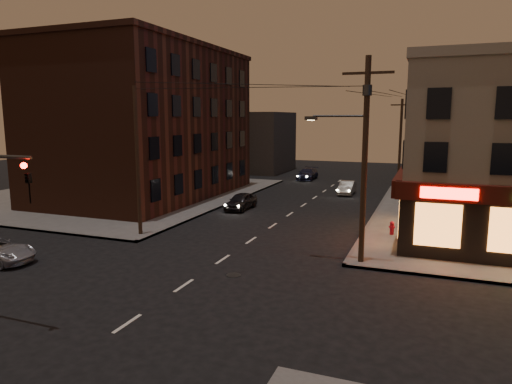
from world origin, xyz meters
The scene contains 13 objects.
ground centered at (0.00, 0.00, 0.00)m, with size 120.00×120.00×0.00m, color black.
sidewalk_nw centered at (-18.00, 19.00, 0.07)m, with size 24.00×28.00×0.15m, color #514F4C.
brick_apartment centered at (-14.50, 19.00, 6.65)m, with size 12.00×20.00×13.00m, color #472317.
bg_building_ne_a centered at (14.00, 38.00, 3.50)m, with size 10.00×12.00×7.00m, color #3F3D3A.
bg_building_nw centered at (-13.00, 42.00, 4.00)m, with size 9.00×10.00×8.00m, color #3F3D3A.
bg_building_ne_b centered at (12.00, 52.00, 3.00)m, with size 8.00×8.00×6.00m, color #3F3D3A.
utility_pole_main centered at (6.68, 5.80, 5.76)m, with size 4.20×0.44×10.00m.
utility_pole_far centered at (6.80, 32.00, 4.65)m, with size 0.26×0.26×9.00m, color #382619.
utility_pole_west centered at (-6.80, 6.50, 4.65)m, with size 0.24×0.24×9.00m, color #382619.
sedan_near centered at (-4.22, 16.44, 0.66)m, with size 1.56×3.89×1.33m, color black.
sedan_mid centered at (2.43, 26.86, 0.63)m, with size 1.34×3.83×1.26m, color gray.
sedan_far centered at (-3.82, 35.84, 0.67)m, with size 1.88×4.62×1.34m, color #191B32.
fire_hydrant centered at (7.80, 11.87, 0.61)m, with size 0.38×0.38×0.85m.
Camera 1 is at (9.78, -16.64, 7.26)m, focal length 32.00 mm.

